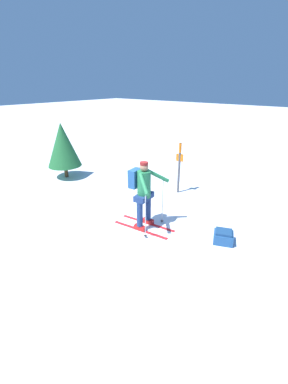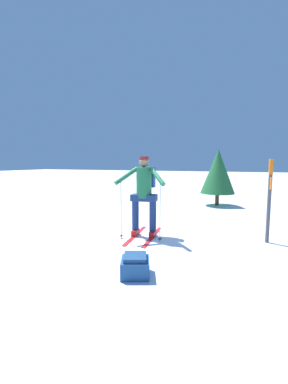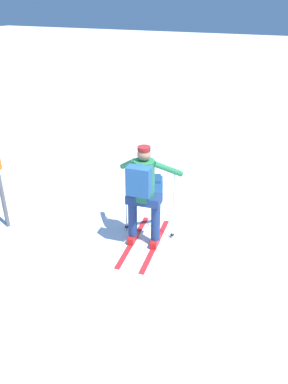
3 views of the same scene
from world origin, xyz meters
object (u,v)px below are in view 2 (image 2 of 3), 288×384
at_px(skier, 144,190).
at_px(trail_marker, 270,193).
at_px(dropped_backpack, 135,266).
at_px(pine_tree, 218,171).

xyz_separation_m(skier, trail_marker, (2.47, 0.51, -0.01)).
bearing_deg(trail_marker, skier, -168.34).
height_order(skier, dropped_backpack, skier).
height_order(trail_marker, pine_tree, pine_tree).
distance_m(skier, trail_marker, 2.52).
bearing_deg(skier, trail_marker, 11.66).
xyz_separation_m(dropped_backpack, pine_tree, (0.36, 6.62, 1.13)).
height_order(dropped_backpack, trail_marker, trail_marker).
distance_m(skier, dropped_backpack, 2.18).
relative_size(dropped_backpack, trail_marker, 0.33).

